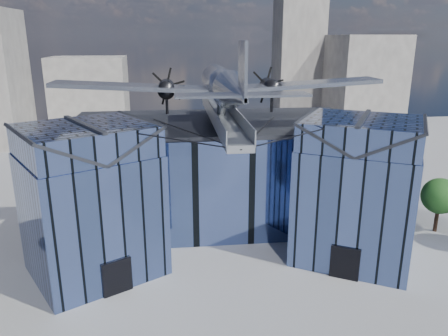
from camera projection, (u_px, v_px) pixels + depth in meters
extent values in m
plane|color=gray|center=(227.00, 256.00, 36.83)|extent=(120.00, 120.00, 0.00)
cube|color=#485C92|center=(216.00, 171.00, 44.00)|extent=(28.00, 14.00, 9.50)
cube|color=#23242A|center=(216.00, 123.00, 42.55)|extent=(28.00, 14.00, 0.40)
cube|color=#485C92|center=(92.00, 215.00, 33.32)|extent=(11.79, 11.43, 9.50)
cube|color=#485C92|center=(85.00, 140.00, 31.62)|extent=(11.56, 11.20, 2.20)
cube|color=#23242A|center=(53.00, 145.00, 30.33)|extent=(7.98, 9.23, 2.40)
cube|color=#23242A|center=(114.00, 136.00, 32.90)|extent=(7.98, 9.23, 2.40)
cube|color=#23242A|center=(84.00, 124.00, 31.28)|extent=(4.30, 7.10, 0.18)
cube|color=black|center=(117.00, 277.00, 31.22)|extent=(2.03, 1.32, 2.60)
cube|color=black|center=(145.00, 202.00, 35.89)|extent=(0.34, 0.34, 9.50)
cube|color=#485C92|center=(356.00, 203.00, 35.67)|extent=(11.79, 11.43, 9.50)
cube|color=#485C92|center=(362.00, 133.00, 33.97)|extent=(11.56, 11.20, 2.20)
cube|color=#23242A|center=(333.00, 130.00, 34.82)|extent=(7.98, 9.23, 2.40)
cube|color=#23242A|center=(393.00, 135.00, 33.12)|extent=(7.98, 9.23, 2.40)
cube|color=#23242A|center=(364.00, 118.00, 33.63)|extent=(4.30, 7.10, 0.18)
cube|color=black|center=(345.00, 263.00, 33.12)|extent=(2.03, 1.32, 2.60)
cube|color=black|center=(301.00, 195.00, 37.37)|extent=(0.34, 0.34, 9.50)
cube|color=#8E939A|center=(222.00, 119.00, 36.92)|extent=(1.80, 21.00, 0.50)
cube|color=#8E939A|center=(211.00, 111.00, 36.63)|extent=(0.08, 21.00, 1.10)
cube|color=#8E939A|center=(232.00, 111.00, 36.83)|extent=(0.08, 21.00, 1.10)
cylinder|color=#8E939A|center=(212.00, 109.00, 46.14)|extent=(0.44, 0.44, 1.35)
cylinder|color=#8E939A|center=(218.00, 119.00, 40.44)|extent=(0.44, 0.44, 1.35)
cylinder|color=#8E939A|center=(223.00, 128.00, 36.64)|extent=(0.44, 0.44, 1.35)
cylinder|color=#8E939A|center=(221.00, 107.00, 37.12)|extent=(0.70, 0.70, 1.40)
cylinder|color=black|center=(157.00, 137.00, 29.12)|extent=(10.55, 6.08, 0.69)
cylinder|color=black|center=(309.00, 133.00, 30.30)|extent=(10.55, 6.08, 0.69)
cylinder|color=black|center=(187.00, 131.00, 34.85)|extent=(6.09, 17.04, 1.19)
cylinder|color=black|center=(261.00, 129.00, 35.52)|extent=(6.09, 17.04, 1.19)
cylinder|color=#9DA1A9|center=(221.00, 84.00, 36.55)|extent=(2.50, 11.00, 2.50)
sphere|color=#9DA1A9|center=(215.00, 78.00, 41.78)|extent=(2.50, 2.50, 2.50)
cube|color=black|center=(216.00, 71.00, 40.63)|extent=(1.60, 1.40, 0.50)
cone|color=#9DA1A9|center=(237.00, 94.00, 27.91)|extent=(2.50, 7.00, 2.50)
cube|color=#9DA1A9|center=(243.00, 71.00, 25.26)|extent=(0.18, 2.40, 3.40)
cube|color=#9DA1A9|center=(242.00, 95.00, 25.77)|extent=(8.00, 1.80, 0.14)
cube|color=#9DA1A9|center=(138.00, 87.00, 36.81)|extent=(14.00, 3.20, 1.08)
cylinder|color=black|center=(166.00, 89.00, 37.72)|extent=(1.44, 3.20, 1.44)
cone|color=black|center=(167.00, 86.00, 39.43)|extent=(0.70, 0.70, 0.70)
cube|color=black|center=(167.00, 86.00, 39.57)|extent=(1.05, 0.06, 3.33)
cube|color=black|center=(167.00, 86.00, 39.57)|extent=(2.53, 0.06, 2.53)
cube|color=black|center=(167.00, 86.00, 39.57)|extent=(3.33, 0.06, 1.05)
cylinder|color=black|center=(167.00, 104.00, 37.50)|extent=(0.24, 0.24, 1.75)
cube|color=#9DA1A9|center=(299.00, 85.00, 38.37)|extent=(14.00, 3.20, 1.08)
cylinder|color=black|center=(271.00, 87.00, 38.75)|extent=(1.44, 3.20, 1.44)
cone|color=black|center=(266.00, 85.00, 40.46)|extent=(0.70, 0.70, 0.70)
cube|color=black|center=(266.00, 85.00, 40.60)|extent=(1.05, 0.06, 3.33)
cube|color=black|center=(266.00, 85.00, 40.60)|extent=(2.53, 0.06, 2.53)
cube|color=black|center=(266.00, 85.00, 40.60)|extent=(3.33, 0.06, 1.05)
cylinder|color=black|center=(272.00, 102.00, 38.53)|extent=(0.24, 0.24, 1.75)
cube|color=gray|center=(362.00, 84.00, 83.40)|extent=(12.00, 14.00, 18.00)
cube|color=gray|center=(90.00, 94.00, 84.80)|extent=(14.00, 10.00, 14.00)
cube|color=gray|center=(297.00, 60.00, 90.61)|extent=(9.00, 9.00, 26.00)
cylinder|color=black|center=(436.00, 219.00, 41.21)|extent=(0.40, 0.40, 2.57)
sphere|color=#1F4A1A|center=(440.00, 196.00, 40.54)|extent=(3.79, 3.79, 3.36)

